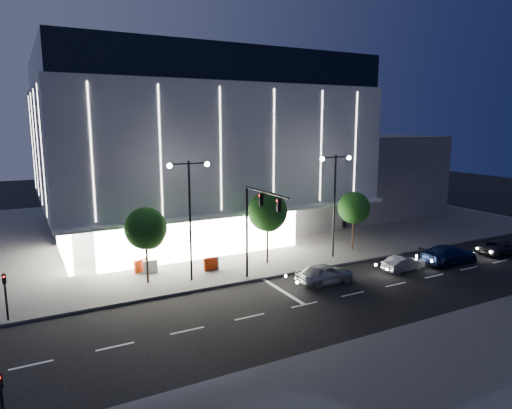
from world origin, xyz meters
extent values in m
plane|color=black|center=(0.00, 0.00, 0.00)|extent=(160.00, 160.00, 0.00)
cube|color=#474747|center=(5.00, 24.00, 0.07)|extent=(70.00, 40.00, 0.15)
cube|color=#474747|center=(5.00, -12.00, 0.07)|extent=(70.00, 10.00, 0.15)
cube|color=#4C4C51|center=(3.00, 24.00, 2.00)|extent=(28.00, 21.00, 4.00)
cube|color=#96959A|center=(3.00, 22.00, 9.50)|extent=(30.00, 25.00, 11.00)
cube|color=black|center=(3.00, 22.00, 16.50)|extent=(29.40, 24.50, 3.00)
cube|color=white|center=(0.00, 10.70, 2.00)|extent=(18.00, 0.40, 3.60)
cube|color=white|center=(-10.80, 16.00, 2.00)|extent=(0.40, 10.00, 3.60)
cube|color=#96959A|center=(3.00, 9.70, 4.10)|extent=(30.00, 2.00, 0.30)
cube|color=white|center=(3.00, 9.48, 9.50)|extent=(24.00, 0.06, 10.00)
cube|color=#4C4C51|center=(26.00, 24.00, 5.00)|extent=(16.00, 20.00, 10.00)
cylinder|color=black|center=(1.00, 4.80, 3.50)|extent=(0.18, 0.18, 7.00)
cylinder|color=black|center=(1.00, 1.90, 7.00)|extent=(0.14, 5.80, 0.14)
cube|color=black|center=(1.00, 2.60, 6.40)|extent=(0.28, 0.18, 0.85)
cube|color=black|center=(1.00, 0.20, 6.40)|extent=(0.28, 0.18, 0.85)
sphere|color=#FF0C0C|center=(0.88, 2.60, 6.70)|extent=(0.14, 0.14, 0.14)
cylinder|color=black|center=(-3.00, 6.00, 4.50)|extent=(0.16, 0.16, 9.00)
cylinder|color=black|center=(-3.70, 6.00, 8.80)|extent=(1.40, 0.10, 0.10)
cylinder|color=black|center=(-2.30, 6.00, 8.80)|extent=(1.40, 0.10, 0.10)
sphere|color=white|center=(-4.40, 6.00, 8.70)|extent=(0.36, 0.36, 0.36)
sphere|color=white|center=(-1.60, 6.00, 8.70)|extent=(0.36, 0.36, 0.36)
cylinder|color=black|center=(10.00, 6.00, 4.50)|extent=(0.16, 0.16, 9.00)
cylinder|color=black|center=(9.30, 6.00, 8.80)|extent=(1.40, 0.10, 0.10)
cylinder|color=black|center=(10.70, 6.00, 8.80)|extent=(1.40, 0.10, 0.10)
sphere|color=white|center=(8.60, 6.00, 8.70)|extent=(0.36, 0.36, 0.36)
sphere|color=white|center=(11.40, 6.00, 8.70)|extent=(0.36, 0.36, 0.36)
cylinder|color=black|center=(-15.00, 4.50, 1.50)|extent=(0.12, 0.12, 3.00)
cube|color=black|center=(-15.00, 4.50, 2.70)|extent=(0.22, 0.16, 0.55)
sphere|color=#FF0C0C|center=(-15.00, 4.39, 2.85)|extent=(0.10, 0.10, 0.10)
cube|color=black|center=(-15.00, -7.50, 2.70)|extent=(0.22, 0.16, 0.55)
cylinder|color=black|center=(-6.00, 7.00, 1.89)|extent=(0.16, 0.16, 3.78)
sphere|color=#103C12|center=(-6.00, 7.00, 4.21)|extent=(3.02, 3.02, 3.02)
sphere|color=#103C12|center=(-5.70, 7.20, 3.67)|extent=(2.16, 2.16, 2.16)
sphere|color=#103C12|center=(-6.25, 6.85, 3.89)|extent=(1.94, 1.94, 1.94)
cylinder|color=black|center=(4.00, 7.00, 2.03)|extent=(0.16, 0.16, 4.06)
sphere|color=#103C12|center=(4.00, 7.00, 4.52)|extent=(3.25, 3.25, 3.25)
sphere|color=#103C12|center=(4.30, 7.20, 3.94)|extent=(2.32, 2.32, 2.32)
sphere|color=#103C12|center=(3.75, 6.85, 4.18)|extent=(2.09, 2.09, 2.09)
cylinder|color=black|center=(13.00, 7.00, 1.82)|extent=(0.16, 0.16, 3.64)
sphere|color=#103C12|center=(13.00, 7.00, 4.06)|extent=(2.91, 2.91, 2.91)
sphere|color=#103C12|center=(13.30, 7.20, 3.54)|extent=(2.08, 2.08, 2.08)
sphere|color=#103C12|center=(12.75, 6.85, 3.74)|extent=(1.87, 1.87, 1.87)
imported|color=#A2A4A9|center=(5.52, 1.11, 0.76)|extent=(4.45, 1.81, 1.51)
imported|color=gray|center=(12.85, 0.58, 0.61)|extent=(3.79, 1.50, 1.23)
imported|color=#14214D|center=(17.70, 0.24, 0.77)|extent=(5.34, 2.21, 1.55)
imported|color=#2B2A2F|center=(24.13, -0.11, 0.64)|extent=(4.68, 2.28, 1.28)
cube|color=red|center=(-5.86, 9.61, 0.65)|extent=(1.12, 0.60, 1.00)
cube|color=white|center=(-5.24, 9.11, 0.65)|extent=(1.13, 0.45, 1.00)
cube|color=red|center=(-0.87, 7.52, 0.65)|extent=(1.11, 0.27, 1.00)
cube|color=silver|center=(-0.71, 7.59, 0.65)|extent=(1.11, 0.28, 1.00)
camera|label=1|loc=(-13.89, -24.75, 11.66)|focal=32.00mm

